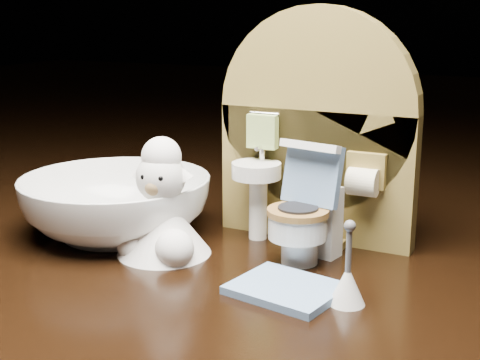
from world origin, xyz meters
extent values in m
cube|color=black|center=(0.00, 0.00, -0.05)|extent=(2.50, 2.50, 0.10)
cube|color=olive|center=(0.00, 0.07, 0.04)|extent=(0.13, 0.02, 0.09)
cylinder|color=olive|center=(0.00, 0.07, 0.09)|extent=(0.13, 0.02, 0.13)
cube|color=olive|center=(0.00, 0.07, 0.00)|extent=(0.05, 0.04, 0.01)
cylinder|color=white|center=(-0.03, 0.05, 0.02)|extent=(0.01, 0.01, 0.04)
cylinder|color=white|center=(-0.03, 0.04, 0.05)|extent=(0.03, 0.03, 0.01)
cylinder|color=silver|center=(-0.03, 0.05, 0.06)|extent=(0.00, 0.00, 0.01)
cube|color=#98B25C|center=(-0.03, 0.05, 0.07)|extent=(0.02, 0.01, 0.02)
cube|color=olive|center=(0.04, 0.06, 0.05)|extent=(0.02, 0.01, 0.02)
cylinder|color=#F8E9C2|center=(0.04, 0.05, 0.05)|extent=(0.02, 0.02, 0.02)
cylinder|color=white|center=(0.01, 0.02, 0.01)|extent=(0.02, 0.02, 0.02)
cylinder|color=white|center=(0.01, 0.02, 0.02)|extent=(0.03, 0.03, 0.01)
cylinder|color=brown|center=(0.01, 0.02, 0.03)|extent=(0.04, 0.04, 0.00)
cube|color=white|center=(0.01, 0.04, 0.02)|extent=(0.03, 0.02, 0.04)
cube|color=#678AB4|center=(0.01, 0.03, 0.05)|extent=(0.04, 0.02, 0.04)
cube|color=white|center=(0.01, 0.03, 0.07)|extent=(0.04, 0.01, 0.01)
cylinder|color=#A9D03E|center=(0.02, 0.04, 0.05)|extent=(0.01, 0.01, 0.01)
cube|color=#678AB4|center=(0.02, -0.03, 0.00)|extent=(0.06, 0.05, 0.00)
cone|color=white|center=(0.05, -0.03, 0.01)|extent=(0.02, 0.02, 0.02)
cylinder|color=#59595B|center=(0.05, -0.03, 0.03)|extent=(0.00, 0.00, 0.02)
sphere|color=#59595B|center=(0.05, -0.03, 0.04)|extent=(0.01, 0.01, 0.01)
cone|color=white|center=(-0.07, 0.00, 0.02)|extent=(0.06, 0.06, 0.04)
sphere|color=white|center=(-0.06, -0.02, 0.01)|extent=(0.02, 0.02, 0.02)
sphere|color=white|center=(-0.09, -0.02, 0.01)|extent=(0.02, 0.02, 0.02)
sphere|color=silver|center=(-0.07, -0.01, 0.05)|extent=(0.03, 0.03, 0.03)
sphere|color=#99784A|center=(-0.07, -0.02, 0.05)|extent=(0.01, 0.01, 0.01)
sphere|color=white|center=(-0.07, 0.00, 0.06)|extent=(0.02, 0.02, 0.02)
cone|color=silver|center=(-0.09, -0.01, 0.05)|extent=(0.01, 0.01, 0.01)
cone|color=silver|center=(-0.06, 0.00, 0.05)|extent=(0.01, 0.01, 0.01)
sphere|color=black|center=(-0.08, -0.02, 0.05)|extent=(0.00, 0.00, 0.00)
sphere|color=black|center=(-0.07, -0.02, 0.05)|extent=(0.00, 0.00, 0.00)
imported|color=white|center=(-0.12, 0.01, 0.02)|extent=(0.16, 0.16, 0.04)
camera|label=1|loc=(0.14, -0.33, 0.15)|focal=50.00mm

